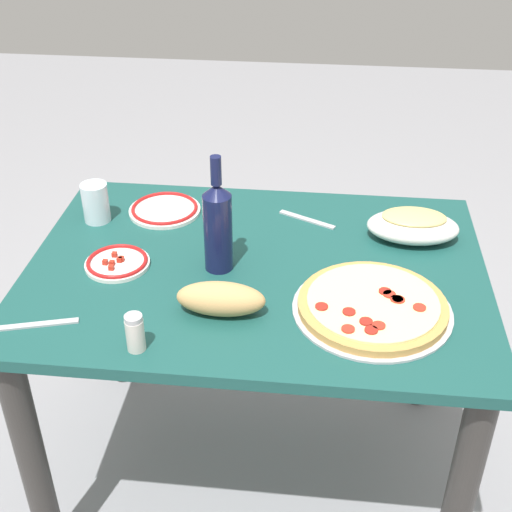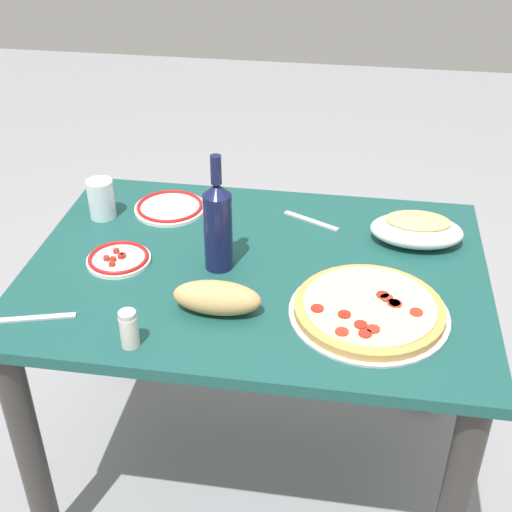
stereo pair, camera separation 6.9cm
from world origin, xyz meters
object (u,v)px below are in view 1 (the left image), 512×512
Objects in this scene: dining_table at (256,310)px; wine_bottle at (218,225)px; pepperoni_pizza at (372,306)px; water_glass at (96,203)px; side_plate_near at (165,209)px; bread_loaf at (221,299)px; spice_shaker at (135,333)px; baked_pasta_dish at (413,225)px; side_plate_far at (117,262)px.

dining_table is 0.27m from wine_bottle.
dining_table is at bearing 151.27° from pepperoni_pizza.
side_plate_near is (0.17, 0.06, -0.05)m from water_glass.
water_glass is 0.19m from side_plate_near.
bread_loaf is at bearing -62.67° from side_plate_near.
water_glass is at bearing 152.10° from wine_bottle.
pepperoni_pizza is at bearing -28.73° from dining_table.
spice_shaker reaches higher than pepperoni_pizza.
side_plate_far is at bearing -164.02° from baked_pasta_dish.
wine_bottle reaches higher than pepperoni_pizza.
pepperoni_pizza is at bearing -10.83° from side_plate_far.
spice_shaker is (-0.13, -0.33, -0.08)m from wine_bottle.
bread_loaf is (0.40, -0.38, -0.02)m from water_glass.
spice_shaker reaches higher than side_plate_near.
water_glass is (-0.46, 0.18, 0.19)m from dining_table.
wine_bottle is at bearing -53.06° from side_plate_near.
pepperoni_pizza is 0.82m from water_glass.
baked_pasta_dish is 2.76× the size of spice_shaker.
baked_pasta_dish is at bearing -0.29° from water_glass.
pepperoni_pizza is at bearing 7.03° from bread_loaf.
dining_table is 0.53m from water_glass.
pepperoni_pizza is 1.51× the size of baked_pasta_dish.
side_plate_far is at bearing 112.76° from spice_shaker.
side_plate_far is at bearing -174.23° from dining_table.
water_glass is (-0.74, 0.34, 0.04)m from pepperoni_pizza.
pepperoni_pizza is 0.70m from side_plate_near.
pepperoni_pizza reaches higher than dining_table.
spice_shaker is (0.24, -0.52, -0.01)m from water_glass.
dining_table is 0.44m from spice_shaker.
dining_table is at bearing 9.16° from wine_bottle.
side_plate_far is (-0.74, -0.21, -0.03)m from baked_pasta_dish.
baked_pasta_dish is 0.53m from wine_bottle.
wine_bottle is at bearing -170.84° from dining_table.
side_plate_near is at bearing 96.79° from spice_shaker.
side_plate_near is at bearing 144.85° from pepperoni_pizza.
baked_pasta_dish is 0.86m from water_glass.
baked_pasta_dish is at bearing 40.17° from spice_shaker.
water_glass is 1.26× the size of spice_shaker.
pepperoni_pizza is 1.80× the size of side_plate_near.
side_plate_far is at bearing -175.44° from wine_bottle.
bread_loaf is at bearing -106.36° from dining_table.
side_plate_near is at bearing 78.27° from side_plate_far.
pepperoni_pizza is at bearing -24.34° from water_glass.
bread_loaf reaches higher than pepperoni_pizza.
spice_shaker is (-0.61, -0.52, 0.00)m from baked_pasta_dish.
bread_loaf is 0.21m from spice_shaker.
side_plate_near is 0.59m from spice_shaker.
wine_bottle is at bearing 4.56° from side_plate_far.
wine_bottle reaches higher than baked_pasta_dish.
water_glass is (-0.37, 0.20, -0.07)m from wine_bottle.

